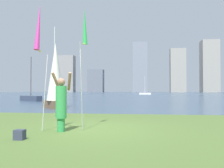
# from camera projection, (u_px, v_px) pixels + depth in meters

# --- Properties ---
(ground) EXTENTS (120.00, 138.00, 0.12)m
(ground) POSITION_uv_depth(u_px,v_px,m) (134.00, 95.00, 58.32)
(ground) COLOR #4C662D
(person) EXTENTS (0.66, 0.49, 1.81)m
(person) POSITION_uv_depth(u_px,v_px,m) (61.00, 102.00, 7.22)
(person) COLOR green
(person) RESTS_ON ground
(kite_flag_left) EXTENTS (0.16, 0.91, 3.84)m
(kite_flag_left) POSITION_uv_depth(u_px,v_px,m) (39.00, 29.00, 7.00)
(kite_flag_left) COLOR #B2B2B7
(kite_flag_left) RESTS_ON ground
(kite_flag_right) EXTENTS (0.16, 0.76, 3.93)m
(kite_flag_right) POSITION_uv_depth(u_px,v_px,m) (85.00, 29.00, 7.75)
(kite_flag_right) COLOR #B2B2B7
(kite_flag_right) RESTS_ON ground
(bag) EXTENTS (0.25, 0.22, 0.25)m
(bag) POSITION_uv_depth(u_px,v_px,m) (20.00, 135.00, 6.04)
(bag) COLOR #33384C
(bag) RESTS_ON ground
(sailboat_2) EXTENTS (2.12, 2.28, 5.59)m
(sailboat_2) POSITION_uv_depth(u_px,v_px,m) (55.00, 77.00, 16.15)
(sailboat_2) COLOR brown
(sailboat_2) RESTS_ON ground
(sailboat_4) EXTENTS (3.10, 1.17, 4.67)m
(sailboat_4) POSITION_uv_depth(u_px,v_px,m) (145.00, 93.00, 61.41)
(sailboat_4) COLOR white
(sailboat_4) RESTS_ON ground
(sailboat_6) EXTENTS (3.04, 2.17, 4.92)m
(sailboat_6) POSITION_uv_depth(u_px,v_px,m) (31.00, 98.00, 26.32)
(sailboat_6) COLOR #333D51
(sailboat_6) RESTS_ON ground
(skyline_tower_0) EXTENTS (7.99, 5.05, 18.56)m
(skyline_tower_0) POSITION_uv_depth(u_px,v_px,m) (67.00, 74.00, 121.68)
(skyline_tower_0) COLOR gray
(skyline_tower_0) RESTS_ON ground
(skyline_tower_1) EXTENTS (7.85, 5.49, 11.32)m
(skyline_tower_1) POSITION_uv_depth(u_px,v_px,m) (96.00, 81.00, 120.77)
(skyline_tower_1) COLOR slate
(skyline_tower_1) RESTS_ON ground
(skyline_tower_2) EXTENTS (6.94, 7.06, 24.09)m
(skyline_tower_2) POSITION_uv_depth(u_px,v_px,m) (140.00, 68.00, 116.50)
(skyline_tower_2) COLOR gray
(skyline_tower_2) RESTS_ON ground
(skyline_tower_3) EXTENTS (7.23, 4.41, 20.81)m
(skyline_tower_3) POSITION_uv_depth(u_px,v_px,m) (178.00, 70.00, 113.83)
(skyline_tower_3) COLOR gray
(skyline_tower_3) RESTS_ON ground
(skyline_tower_4) EXTENTS (7.84, 7.16, 24.89)m
(skyline_tower_4) POSITION_uv_depth(u_px,v_px,m) (210.00, 66.00, 114.70)
(skyline_tower_4) COLOR gray
(skyline_tower_4) RESTS_ON ground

